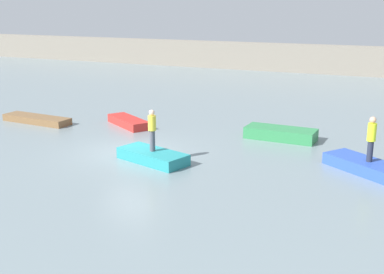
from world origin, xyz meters
TOP-DOWN VIEW (x-y plane):
  - ground_plane at (0.00, 0.00)m, footprint 120.00×120.00m
  - embankment_wall at (0.00, 28.52)m, footprint 80.00×1.20m
  - rowboat_brown at (-7.46, 2.80)m, footprint 4.03×1.30m
  - rowboat_red at (-2.62, 4.18)m, footprint 3.05×2.42m
  - rowboat_teal at (1.46, -0.73)m, footprint 3.23×2.08m
  - rowboat_green at (5.29, 4.79)m, footprint 3.31×1.41m
  - rowboat_blue at (9.55, 1.37)m, footprint 3.61×3.03m
  - person_yellow_shirt at (1.46, -0.73)m, footprint 0.32×0.32m
  - person_hiviz_shirt at (9.55, 1.37)m, footprint 0.32×0.32m

SIDE VIEW (x-z plane):
  - ground_plane at x=0.00m, z-range 0.00..0.00m
  - rowboat_brown at x=-7.46m, z-range 0.00..0.36m
  - rowboat_red at x=-2.62m, z-range 0.00..0.41m
  - rowboat_blue at x=9.55m, z-range 0.00..0.45m
  - rowboat_teal at x=1.46m, z-range 0.00..0.45m
  - rowboat_green at x=5.29m, z-range 0.00..0.54m
  - embankment_wall at x=0.00m, z-range 0.00..2.55m
  - person_yellow_shirt at x=1.46m, z-range 0.55..2.23m
  - person_hiviz_shirt at x=9.55m, z-range 0.55..2.28m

